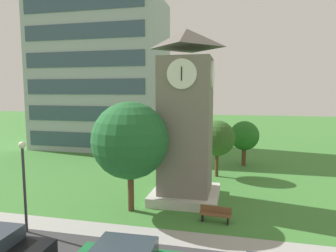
{
  "coord_description": "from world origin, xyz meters",
  "views": [
    {
      "loc": [
        6.25,
        -16.89,
        7.44
      ],
      "look_at": [
        1.48,
        4.07,
        4.95
      ],
      "focal_mm": 32.08,
      "sensor_mm": 36.0,
      "label": 1
    }
  ],
  "objects_px": {
    "park_bench": "(215,214)",
    "tree_near_tower": "(244,136)",
    "street_lamp": "(24,175)",
    "tree_streetside": "(130,140)",
    "clock_tower": "(186,125)",
    "tree_by_building": "(217,138)"
  },
  "relations": [
    {
      "from": "street_lamp",
      "to": "tree_streetside",
      "type": "bearing_deg",
      "value": 41.91
    },
    {
      "from": "clock_tower",
      "to": "tree_streetside",
      "type": "height_order",
      "value": "clock_tower"
    },
    {
      "from": "tree_near_tower",
      "to": "tree_streetside",
      "type": "relative_size",
      "value": 0.66
    },
    {
      "from": "street_lamp",
      "to": "clock_tower",
      "type": "bearing_deg",
      "value": 42.44
    },
    {
      "from": "tree_by_building",
      "to": "tree_near_tower",
      "type": "bearing_deg",
      "value": 62.31
    },
    {
      "from": "park_bench",
      "to": "street_lamp",
      "type": "bearing_deg",
      "value": -160.26
    },
    {
      "from": "clock_tower",
      "to": "tree_streetside",
      "type": "bearing_deg",
      "value": -136.8
    },
    {
      "from": "clock_tower",
      "to": "park_bench",
      "type": "distance_m",
      "value": 6.2
    },
    {
      "from": "clock_tower",
      "to": "tree_by_building",
      "type": "xyz_separation_m",
      "value": [
        1.75,
        6.09,
        -1.79
      ]
    },
    {
      "from": "clock_tower",
      "to": "street_lamp",
      "type": "height_order",
      "value": "clock_tower"
    },
    {
      "from": "tree_near_tower",
      "to": "tree_by_building",
      "type": "xyz_separation_m",
      "value": [
        -2.41,
        -4.58,
        0.38
      ]
    },
    {
      "from": "park_bench",
      "to": "tree_near_tower",
      "type": "bearing_deg",
      "value": 82.36
    },
    {
      "from": "street_lamp",
      "to": "tree_near_tower",
      "type": "relative_size",
      "value": 1.08
    },
    {
      "from": "park_bench",
      "to": "tree_near_tower",
      "type": "height_order",
      "value": "tree_near_tower"
    },
    {
      "from": "clock_tower",
      "to": "tree_streetside",
      "type": "distance_m",
      "value": 4.17
    },
    {
      "from": "park_bench",
      "to": "tree_near_tower",
      "type": "relative_size",
      "value": 0.41
    },
    {
      "from": "clock_tower",
      "to": "tree_by_building",
      "type": "bearing_deg",
      "value": 74.0
    },
    {
      "from": "clock_tower",
      "to": "tree_by_building",
      "type": "height_order",
      "value": "clock_tower"
    },
    {
      "from": "tree_by_building",
      "to": "tree_streetside",
      "type": "height_order",
      "value": "tree_streetside"
    },
    {
      "from": "clock_tower",
      "to": "park_bench",
      "type": "xyz_separation_m",
      "value": [
        2.28,
        -3.31,
        -4.73
      ]
    },
    {
      "from": "park_bench",
      "to": "street_lamp",
      "type": "xyz_separation_m",
      "value": [
        -9.7,
        -3.48,
        2.64
      ]
    },
    {
      "from": "tree_near_tower",
      "to": "tree_by_building",
      "type": "bearing_deg",
      "value": -117.69
    }
  ]
}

